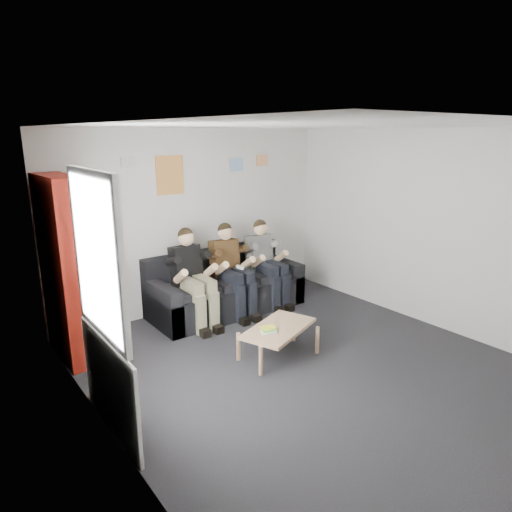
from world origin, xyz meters
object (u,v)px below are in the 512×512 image
(bookshelf, at_px, (67,269))
(person_middle, at_px, (233,270))
(sofa, at_px, (225,289))
(coffee_table, at_px, (279,331))
(person_left, at_px, (194,278))
(person_right, at_px, (267,263))

(bookshelf, distance_m, person_middle, 2.32)
(sofa, xyz_separation_m, person_middle, (-0.00, -0.21, 0.36))
(sofa, relative_size, person_middle, 1.71)
(sofa, relative_size, coffee_table, 2.40)
(coffee_table, height_order, person_left, person_left)
(sofa, xyz_separation_m, bookshelf, (-2.28, -0.14, 0.77))
(person_left, bearing_deg, bookshelf, 175.87)
(coffee_table, bearing_deg, bookshelf, 141.90)
(bookshelf, relative_size, person_left, 1.60)
(bookshelf, xyz_separation_m, person_middle, (2.28, -0.07, -0.41))
(sofa, height_order, bookshelf, bookshelf)
(person_left, height_order, person_middle, person_left)
(sofa, height_order, coffee_table, sofa)
(sofa, distance_m, person_right, 0.77)
(sofa, height_order, person_middle, person_middle)
(coffee_table, height_order, person_right, person_right)
(sofa, relative_size, person_left, 1.70)
(sofa, bearing_deg, person_middle, -90.00)
(bookshelf, height_order, person_right, bookshelf)
(bookshelf, relative_size, person_right, 1.63)
(person_middle, relative_size, person_right, 1.02)
(sofa, height_order, person_left, person_left)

